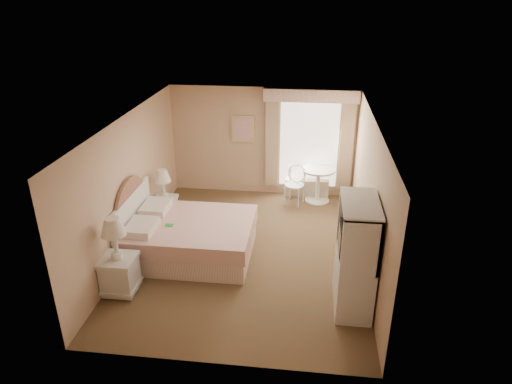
# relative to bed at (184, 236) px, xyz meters

# --- Properties ---
(room) EXTENTS (4.21, 5.51, 2.51)m
(room) POSITION_rel_bed_xyz_m (1.11, 0.18, 0.88)
(room) COLOR brown
(room) RESTS_ON ground
(window) EXTENTS (2.05, 0.22, 2.51)m
(window) POSITION_rel_bed_xyz_m (2.16, 2.84, 0.97)
(window) COLOR white
(window) RESTS_ON room
(framed_art) EXTENTS (0.52, 0.04, 0.62)m
(framed_art) POSITION_rel_bed_xyz_m (0.66, 2.90, 1.18)
(framed_art) COLOR #D1B580
(framed_art) RESTS_ON room
(bed) EXTENTS (2.24, 1.76, 1.56)m
(bed) POSITION_rel_bed_xyz_m (0.00, 0.00, 0.00)
(bed) COLOR tan
(bed) RESTS_ON room
(nightstand_near) EXTENTS (0.54, 0.54, 1.31)m
(nightstand_near) POSITION_rel_bed_xyz_m (-0.73, -1.22, 0.12)
(nightstand_near) COLOR white
(nightstand_near) RESTS_ON room
(nightstand_far) EXTENTS (0.47, 0.47, 1.14)m
(nightstand_far) POSITION_rel_bed_xyz_m (-0.73, 1.19, 0.06)
(nightstand_far) COLOR white
(nightstand_far) RESTS_ON room
(round_table) EXTENTS (0.75, 0.75, 0.79)m
(round_table) POSITION_rel_bed_xyz_m (2.41, 2.58, 0.15)
(round_table) COLOR white
(round_table) RESTS_ON room
(cafe_chair) EXTENTS (0.54, 0.54, 0.89)m
(cafe_chair) POSITION_rel_bed_xyz_m (1.90, 2.44, 0.14)
(cafe_chair) COLOR white
(cafe_chair) RESTS_ON room
(armoire) EXTENTS (0.53, 1.05, 1.75)m
(armoire) POSITION_rel_bed_xyz_m (2.93, -1.11, 0.35)
(armoire) COLOR white
(armoire) RESTS_ON room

